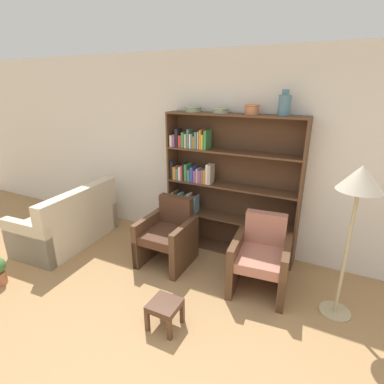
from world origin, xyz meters
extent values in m
plane|color=#A87F51|center=(0.00, 0.00, 0.00)|extent=(24.00, 24.00, 0.00)
cube|color=silver|center=(0.00, 2.48, 1.38)|extent=(12.00, 0.06, 2.75)
cube|color=brown|center=(-1.06, 2.29, 0.98)|extent=(0.02, 0.30, 1.96)
cube|color=brown|center=(0.77, 2.29, 0.98)|extent=(0.02, 0.30, 1.96)
cube|color=brown|center=(-0.14, 2.29, 1.95)|extent=(1.81, 0.30, 0.02)
cube|color=brown|center=(-0.14, 2.29, 0.01)|extent=(1.81, 0.30, 0.03)
cube|color=#492F1E|center=(-0.14, 2.44, 0.98)|extent=(1.81, 0.01, 1.96)
cube|color=white|center=(-1.02, 2.23, 0.12)|extent=(0.02, 0.14, 0.19)
cube|color=#669EB2|center=(-0.99, 2.26, 0.16)|extent=(0.03, 0.19, 0.28)
cube|color=white|center=(-0.96, 2.23, 0.16)|extent=(0.02, 0.13, 0.27)
cube|color=orange|center=(-0.92, 2.23, 0.11)|extent=(0.03, 0.14, 0.17)
cube|color=gold|center=(-0.89, 2.23, 0.11)|extent=(0.03, 0.14, 0.17)
cube|color=red|center=(-0.86, 2.25, 0.14)|extent=(0.02, 0.17, 0.22)
cube|color=#669EB2|center=(-0.84, 2.26, 0.16)|extent=(0.03, 0.20, 0.27)
cube|color=#4C756B|center=(-0.81, 2.23, 0.16)|extent=(0.02, 0.13, 0.27)
cube|color=white|center=(-0.79, 2.26, 0.14)|extent=(0.02, 0.20, 0.23)
cube|color=brown|center=(-0.14, 2.29, 0.51)|extent=(1.81, 0.30, 0.02)
cube|color=#7F6B4C|center=(-1.01, 2.25, 0.66)|extent=(0.04, 0.17, 0.27)
cube|color=#669EB2|center=(-0.97, 2.25, 0.63)|extent=(0.02, 0.17, 0.20)
cube|color=orange|center=(-0.94, 2.24, 0.62)|extent=(0.04, 0.15, 0.18)
cube|color=#669EB2|center=(-0.90, 2.23, 0.66)|extent=(0.04, 0.13, 0.27)
cube|color=#7F6B4C|center=(-0.86, 2.26, 0.64)|extent=(0.02, 0.20, 0.22)
cube|color=gold|center=(-0.83, 2.22, 0.64)|extent=(0.04, 0.12, 0.22)
cube|color=#B2A899|center=(-0.79, 2.24, 0.63)|extent=(0.02, 0.15, 0.21)
cube|color=white|center=(-0.76, 2.24, 0.66)|extent=(0.03, 0.16, 0.27)
cube|color=#7F6B4C|center=(-0.72, 2.23, 0.64)|extent=(0.04, 0.14, 0.23)
cube|color=#994C99|center=(-0.67, 2.25, 0.64)|extent=(0.04, 0.17, 0.23)
cube|color=#669EB2|center=(-0.64, 2.24, 0.66)|extent=(0.02, 0.15, 0.26)
cube|color=brown|center=(-0.14, 2.29, 0.99)|extent=(1.81, 0.30, 0.03)
cube|color=black|center=(-1.01, 2.23, 1.14)|extent=(0.04, 0.13, 0.27)
cube|color=orange|center=(-0.97, 2.23, 1.10)|extent=(0.04, 0.14, 0.19)
cube|color=#4C756B|center=(-0.92, 2.24, 1.09)|extent=(0.04, 0.14, 0.17)
cube|color=white|center=(-0.88, 2.25, 1.10)|extent=(0.03, 0.17, 0.20)
cube|color=red|center=(-0.85, 2.25, 1.11)|extent=(0.03, 0.17, 0.22)
cube|color=black|center=(-0.82, 2.25, 1.13)|extent=(0.02, 0.18, 0.25)
cube|color=#388C47|center=(-0.78, 2.24, 1.13)|extent=(0.04, 0.16, 0.24)
cube|color=#4C756B|center=(-0.74, 2.26, 1.09)|extent=(0.04, 0.19, 0.17)
cube|color=#334CB2|center=(-0.69, 2.25, 1.11)|extent=(0.04, 0.17, 0.21)
cube|color=#994C99|center=(-0.64, 2.25, 1.09)|extent=(0.04, 0.17, 0.17)
cube|color=#B2A899|center=(-0.60, 2.24, 1.10)|extent=(0.03, 0.15, 0.20)
cube|color=#994C99|center=(-0.57, 2.24, 1.10)|extent=(0.04, 0.16, 0.18)
cube|color=#7F6B4C|center=(-0.53, 2.25, 1.10)|extent=(0.03, 0.18, 0.20)
cube|color=orange|center=(-0.49, 2.26, 1.10)|extent=(0.03, 0.19, 0.20)
cube|color=white|center=(-0.46, 2.23, 1.14)|extent=(0.03, 0.13, 0.28)
cube|color=#B2A899|center=(-0.42, 2.24, 1.14)|extent=(0.04, 0.16, 0.28)
cube|color=brown|center=(-0.14, 2.29, 1.47)|extent=(1.81, 0.30, 0.02)
cube|color=white|center=(-1.01, 2.24, 1.56)|extent=(0.03, 0.15, 0.16)
cube|color=#994C99|center=(-0.97, 2.26, 1.56)|extent=(0.03, 0.19, 0.17)
cube|color=black|center=(-0.92, 2.23, 1.61)|extent=(0.04, 0.14, 0.25)
cube|color=red|center=(-0.87, 2.26, 1.57)|extent=(0.04, 0.19, 0.17)
cube|color=#388C47|center=(-0.83, 2.23, 1.59)|extent=(0.03, 0.13, 0.21)
cube|color=#B2A899|center=(-0.78, 2.26, 1.58)|extent=(0.03, 0.19, 0.19)
cube|color=#4C756B|center=(-0.74, 2.24, 1.61)|extent=(0.03, 0.15, 0.26)
cube|color=white|center=(-0.71, 2.24, 1.58)|extent=(0.02, 0.16, 0.20)
cube|color=#4C756B|center=(-0.69, 2.26, 1.58)|extent=(0.02, 0.19, 0.20)
cube|color=orange|center=(-0.66, 2.26, 1.57)|extent=(0.02, 0.20, 0.17)
cube|color=#4C756B|center=(-0.63, 2.23, 1.60)|extent=(0.04, 0.13, 0.23)
cube|color=#B2A899|center=(-0.59, 2.22, 1.60)|extent=(0.02, 0.12, 0.23)
cube|color=orange|center=(-0.56, 2.23, 1.61)|extent=(0.02, 0.14, 0.26)
cube|color=gold|center=(-0.53, 2.25, 1.58)|extent=(0.03, 0.17, 0.20)
cube|color=#388C47|center=(-0.49, 2.26, 1.61)|extent=(0.04, 0.19, 0.25)
cylinder|color=gray|center=(-0.72, 2.29, 1.99)|extent=(0.20, 0.20, 0.07)
torus|color=gray|center=(-0.72, 2.29, 2.02)|extent=(0.23, 0.23, 0.02)
cylinder|color=gray|center=(-0.33, 2.29, 1.99)|extent=(0.21, 0.21, 0.06)
torus|color=gray|center=(-0.33, 2.29, 2.02)|extent=(0.23, 0.23, 0.02)
cylinder|color=#C67547|center=(0.08, 2.29, 2.02)|extent=(0.17, 0.17, 0.12)
torus|color=#C67547|center=(0.08, 2.29, 2.07)|extent=(0.19, 0.19, 0.02)
cylinder|color=slate|center=(0.47, 2.29, 2.08)|extent=(0.14, 0.14, 0.24)
cylinder|color=slate|center=(0.47, 2.29, 2.23)|extent=(0.08, 0.08, 0.06)
cube|color=beige|center=(-2.47, 1.43, 0.22)|extent=(0.90, 1.51, 0.45)
cube|color=beige|center=(-2.15, 1.45, 0.67)|extent=(0.27, 1.48, 0.43)
cube|color=beige|center=(-2.43, 0.76, 0.30)|extent=(0.82, 0.17, 0.61)
cube|color=beige|center=(-2.51, 2.10, 0.30)|extent=(0.82, 0.17, 0.61)
cube|color=#4C6B4C|center=(-2.27, 1.25, 0.63)|extent=(0.19, 0.37, 0.37)
cube|color=#5B4C75|center=(-2.29, 1.64, 0.63)|extent=(0.19, 0.37, 0.37)
cube|color=brown|center=(-0.49, 1.30, 0.20)|extent=(0.07, 0.07, 0.39)
cube|color=brown|center=(-1.06, 1.30, 0.20)|extent=(0.07, 0.07, 0.39)
cube|color=brown|center=(-0.49, 1.91, 0.20)|extent=(0.07, 0.07, 0.39)
cube|color=brown|center=(-1.06, 1.91, 0.20)|extent=(0.07, 0.07, 0.39)
cube|color=#4C2D1E|center=(-0.78, 1.60, 0.42)|extent=(0.48, 0.64, 0.12)
cube|color=#4C2D1E|center=(-0.78, 1.88, 0.66)|extent=(0.48, 0.12, 0.42)
cube|color=brown|center=(-0.50, 1.60, 0.32)|extent=(0.08, 0.68, 0.63)
cube|color=brown|center=(-1.06, 1.60, 0.32)|extent=(0.08, 0.68, 0.63)
cube|color=brown|center=(0.80, 1.33, 0.20)|extent=(0.08, 0.08, 0.39)
cube|color=brown|center=(0.24, 1.27, 0.20)|extent=(0.08, 0.08, 0.39)
cube|color=brown|center=(0.74, 1.93, 0.20)|extent=(0.08, 0.08, 0.39)
cube|color=brown|center=(0.18, 1.88, 0.20)|extent=(0.08, 0.08, 0.39)
cube|color=#B2705B|center=(0.49, 1.60, 0.42)|extent=(0.54, 0.68, 0.12)
cube|color=#B2705B|center=(0.46, 1.88, 0.66)|extent=(0.49, 0.17, 0.42)
cube|color=brown|center=(0.77, 1.63, 0.32)|extent=(0.15, 0.68, 0.63)
cube|color=brown|center=(0.21, 1.58, 0.32)|extent=(0.15, 0.68, 0.63)
cylinder|color=tan|center=(1.33, 1.59, 0.01)|extent=(0.32, 0.32, 0.02)
cylinder|color=tan|center=(1.33, 1.59, 0.70)|extent=(0.04, 0.04, 1.37)
cone|color=#BCB29E|center=(1.33, 1.59, 1.51)|extent=(0.41, 0.41, 0.24)
cube|color=brown|center=(-0.32, 0.73, 0.11)|extent=(0.04, 0.04, 0.22)
cube|color=brown|center=(-0.06, 0.73, 0.11)|extent=(0.04, 0.04, 0.22)
cube|color=brown|center=(-0.32, 0.47, 0.11)|extent=(0.04, 0.04, 0.22)
cube|color=brown|center=(-0.06, 0.47, 0.11)|extent=(0.04, 0.04, 0.22)
cube|color=#4C2D1E|center=(-0.19, 0.60, 0.25)|extent=(0.29, 0.29, 0.06)
camera|label=1|loc=(1.13, -1.42, 2.29)|focal=28.00mm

